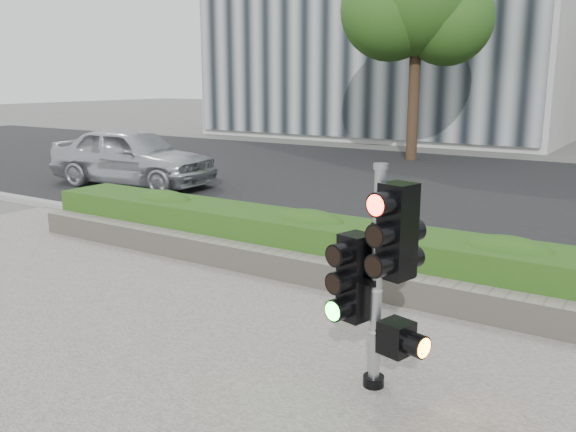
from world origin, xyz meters
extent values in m
plane|color=#51514C|center=(0.00, 0.00, 0.00)|extent=(120.00, 120.00, 0.00)
cube|color=black|center=(0.00, 10.00, 0.01)|extent=(60.00, 13.00, 0.02)
cube|color=gray|center=(0.00, 3.15, 0.06)|extent=(60.00, 0.25, 0.12)
cube|color=gray|center=(0.00, 1.90, 0.20)|extent=(12.00, 0.32, 0.34)
cube|color=#457C26|center=(0.00, 2.55, 0.37)|extent=(12.00, 1.00, 0.68)
cylinder|color=black|center=(-4.50, 14.50, 2.02)|extent=(0.36, 0.36, 4.03)
sphere|color=#264E16|center=(-3.64, 14.86, 4.46)|extent=(2.88, 2.88, 2.88)
sphere|color=#264E16|center=(-5.22, 14.07, 4.75)|extent=(3.17, 3.17, 3.17)
cylinder|color=black|center=(1.07, -0.14, 0.08)|extent=(0.18, 0.18, 0.09)
cylinder|color=gray|center=(1.07, -0.14, 0.98)|extent=(0.10, 0.10, 1.89)
cylinder|color=gray|center=(1.07, -0.14, 1.94)|extent=(0.12, 0.12, 0.05)
cube|color=#FF1107|center=(1.27, -0.22, 1.46)|extent=(0.29, 0.29, 0.76)
cube|color=#14E51E|center=(0.86, -0.11, 0.97)|extent=(0.29, 0.29, 0.76)
cube|color=black|center=(1.16, 0.06, 1.23)|extent=(0.29, 0.29, 0.52)
cube|color=orange|center=(1.28, -0.16, 0.54)|extent=(0.29, 0.29, 0.28)
imported|color=#B3B6BB|center=(-8.41, 5.94, 0.76)|extent=(4.50, 2.25, 1.47)
camera|label=1|loc=(3.09, -4.58, 2.62)|focal=38.00mm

